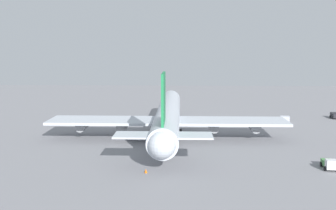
{
  "coord_description": "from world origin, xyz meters",
  "views": [
    {
      "loc": [
        -108.07,
        -3.6,
        24.6
      ],
      "look_at": [
        0.0,
        0.0,
        8.73
      ],
      "focal_mm": 42.51,
      "sensor_mm": 36.0,
      "label": 1
    }
  ],
  "objects_px": {
    "safety_cone_nose": "(164,115)",
    "safety_cone_tail": "(146,171)",
    "baggage_tug": "(329,164)",
    "maintenance_van": "(334,115)",
    "cargo_airplane": "(168,116)",
    "cargo_container_aft": "(285,119)"
  },
  "relations": [
    {
      "from": "safety_cone_nose",
      "to": "baggage_tug",
      "type": "bearing_deg",
      "value": -149.81
    },
    {
      "from": "cargo_container_aft",
      "to": "safety_cone_nose",
      "type": "bearing_deg",
      "value": 75.64
    },
    {
      "from": "cargo_airplane",
      "to": "cargo_container_aft",
      "type": "xyz_separation_m",
      "value": [
        22.88,
        -37.92,
        -4.79
      ]
    },
    {
      "from": "baggage_tug",
      "to": "safety_cone_tail",
      "type": "height_order",
      "value": "baggage_tug"
    },
    {
      "from": "safety_cone_tail",
      "to": "safety_cone_nose",
      "type": "bearing_deg",
      "value": -0.72
    },
    {
      "from": "baggage_tug",
      "to": "safety_cone_nose",
      "type": "height_order",
      "value": "baggage_tug"
    },
    {
      "from": "cargo_airplane",
      "to": "safety_cone_tail",
      "type": "height_order",
      "value": "cargo_airplane"
    },
    {
      "from": "baggage_tug",
      "to": "maintenance_van",
      "type": "bearing_deg",
      "value": -21.54
    },
    {
      "from": "cargo_container_aft",
      "to": "safety_cone_nose",
      "type": "height_order",
      "value": "cargo_container_aft"
    },
    {
      "from": "maintenance_van",
      "to": "cargo_container_aft",
      "type": "bearing_deg",
      "value": 109.34
    },
    {
      "from": "maintenance_van",
      "to": "baggage_tug",
      "type": "bearing_deg",
      "value": 158.46
    },
    {
      "from": "safety_cone_tail",
      "to": "maintenance_van",
      "type": "bearing_deg",
      "value": -44.09
    },
    {
      "from": "cargo_airplane",
      "to": "maintenance_van",
      "type": "height_order",
      "value": "cargo_airplane"
    },
    {
      "from": "baggage_tug",
      "to": "cargo_container_aft",
      "type": "bearing_deg",
      "value": -4.71
    },
    {
      "from": "cargo_airplane",
      "to": "safety_cone_tail",
      "type": "xyz_separation_m",
      "value": [
        -32.39,
        3.26,
        -5.36
      ]
    },
    {
      "from": "maintenance_van",
      "to": "safety_cone_nose",
      "type": "relative_size",
      "value": 5.32
    },
    {
      "from": "baggage_tug",
      "to": "safety_cone_tail",
      "type": "xyz_separation_m",
      "value": [
        -3.57,
        36.92,
        -0.75
      ]
    },
    {
      "from": "cargo_container_aft",
      "to": "safety_cone_tail",
      "type": "bearing_deg",
      "value": 143.31
    },
    {
      "from": "safety_cone_nose",
      "to": "safety_cone_tail",
      "type": "relative_size",
      "value": 0.93
    },
    {
      "from": "cargo_airplane",
      "to": "maintenance_van",
      "type": "bearing_deg",
      "value": -62.53
    },
    {
      "from": "safety_cone_tail",
      "to": "cargo_container_aft",
      "type": "bearing_deg",
      "value": -36.69
    },
    {
      "from": "baggage_tug",
      "to": "cargo_airplane",
      "type": "bearing_deg",
      "value": 49.42
    }
  ]
}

